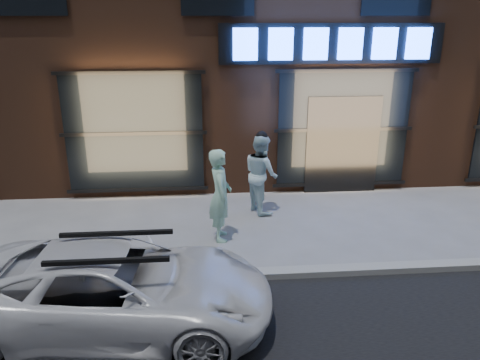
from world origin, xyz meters
name	(u,v)px	position (x,y,z in m)	size (l,w,h in m)	color
ground	(402,271)	(0.00, 0.00, 0.00)	(90.00, 90.00, 0.00)	slate
curb	(402,268)	(0.00, 0.00, 0.06)	(60.00, 0.25, 0.12)	gray
man_bowtie	(220,195)	(-3.10, 1.54, 0.92)	(0.67, 0.44, 1.85)	#BAF4D3
man_cap	(261,173)	(-2.13, 2.87, 0.89)	(0.86, 0.67, 1.77)	white
white_suv	(116,289)	(-4.68, -1.14, 0.61)	(2.03, 4.41, 1.22)	silver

